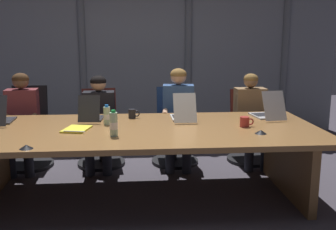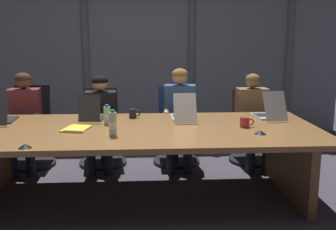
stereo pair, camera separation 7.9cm
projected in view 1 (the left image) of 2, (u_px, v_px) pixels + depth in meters
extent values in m
plane|color=#47424C|center=(141.00, 197.00, 3.99)|extent=(13.27, 13.27, 0.00)
cube|color=olive|center=(140.00, 131.00, 3.85)|extent=(3.54, 1.49, 0.05)
cube|color=black|center=(140.00, 137.00, 3.87)|extent=(3.01, 0.10, 0.06)
cube|color=brown|center=(288.00, 162.00, 4.04)|extent=(0.08, 1.26, 0.67)
cube|color=gray|center=(138.00, 39.00, 6.34)|extent=(6.64, 0.10, 3.12)
cylinder|color=slate|center=(82.00, 39.00, 6.22)|extent=(0.12, 0.12, 3.06)
cylinder|color=slate|center=(188.00, 39.00, 6.35)|extent=(0.12, 0.12, 3.06)
cylinder|color=slate|center=(286.00, 39.00, 6.48)|extent=(0.12, 0.12, 3.06)
cube|color=#2D2D33|center=(3.00, 121.00, 4.14)|extent=(0.24, 0.35, 0.02)
cube|color=black|center=(4.00, 119.00, 4.16)|extent=(0.20, 0.20, 0.00)
cube|color=#2D2D33|center=(93.00, 118.00, 4.25)|extent=(0.24, 0.31, 0.02)
cube|color=black|center=(93.00, 117.00, 4.27)|extent=(0.20, 0.18, 0.00)
cube|color=#2D2D33|center=(89.00, 109.00, 4.04)|extent=(0.23, 0.11, 0.27)
cube|color=black|center=(89.00, 108.00, 4.04)|extent=(0.21, 0.09, 0.24)
cube|color=beige|center=(182.00, 117.00, 4.30)|extent=(0.24, 0.34, 0.02)
cube|color=black|center=(182.00, 116.00, 4.33)|extent=(0.20, 0.19, 0.00)
cube|color=beige|center=(185.00, 108.00, 4.04)|extent=(0.24, 0.15, 0.29)
cube|color=black|center=(185.00, 107.00, 4.04)|extent=(0.21, 0.13, 0.26)
cube|color=#BCBCC1|center=(264.00, 116.00, 4.40)|extent=(0.28, 0.37, 0.02)
cube|color=black|center=(263.00, 114.00, 4.42)|extent=(0.22, 0.21, 0.00)
cube|color=#BCBCC1|center=(274.00, 106.00, 4.13)|extent=(0.25, 0.17, 0.30)
cube|color=black|center=(274.00, 105.00, 4.14)|extent=(0.23, 0.15, 0.27)
cube|color=black|center=(27.00, 132.00, 4.86)|extent=(0.48, 0.48, 0.08)
cube|color=black|center=(30.00, 106.00, 5.01)|extent=(0.43, 0.12, 0.52)
cylinder|color=#262628|center=(28.00, 149.00, 4.90)|extent=(0.05, 0.05, 0.36)
cylinder|color=black|center=(29.00, 164.00, 4.94)|extent=(0.60, 0.60, 0.04)
cube|color=#511E19|center=(100.00, 131.00, 4.93)|extent=(0.53, 0.53, 0.08)
cube|color=#511E19|center=(99.00, 106.00, 5.08)|extent=(0.44, 0.16, 0.48)
cylinder|color=#262628|center=(101.00, 148.00, 4.97)|extent=(0.05, 0.05, 0.36)
cylinder|color=black|center=(102.00, 163.00, 5.01)|extent=(0.60, 0.60, 0.04)
cube|color=navy|center=(175.00, 130.00, 5.00)|extent=(0.49, 0.49, 0.08)
cube|color=navy|center=(173.00, 105.00, 5.16)|extent=(0.43, 0.12, 0.49)
cylinder|color=#262628|center=(175.00, 146.00, 5.04)|extent=(0.05, 0.05, 0.36)
cylinder|color=black|center=(175.00, 161.00, 5.08)|extent=(0.60, 0.60, 0.04)
cube|color=#511E19|center=(251.00, 128.00, 5.08)|extent=(0.51, 0.51, 0.08)
cube|color=#511E19|center=(246.00, 105.00, 5.24)|extent=(0.44, 0.14, 0.45)
cylinder|color=#262628|center=(250.00, 144.00, 5.12)|extent=(0.05, 0.05, 0.36)
cylinder|color=black|center=(250.00, 159.00, 5.16)|extent=(0.60, 0.60, 0.04)
cube|color=brown|center=(23.00, 110.00, 4.78)|extent=(0.39, 0.25, 0.50)
sphere|color=brown|center=(20.00, 81.00, 4.71)|extent=(0.19, 0.19, 0.19)
ellipsoid|color=#472D19|center=(20.00, 79.00, 4.70)|extent=(0.20, 0.20, 0.15)
cylinder|color=brown|center=(36.00, 104.00, 4.79)|extent=(0.08, 0.14, 0.27)
cylinder|color=brown|center=(33.00, 117.00, 4.61)|extent=(0.09, 0.30, 0.06)
cylinder|color=brown|center=(9.00, 105.00, 4.74)|extent=(0.08, 0.14, 0.27)
cylinder|color=brown|center=(5.00, 118.00, 4.56)|extent=(0.09, 0.30, 0.06)
cylinder|color=#262833|center=(30.00, 136.00, 4.66)|extent=(0.16, 0.41, 0.13)
cylinder|color=#262833|center=(28.00, 158.00, 4.53)|extent=(0.11, 0.11, 0.46)
cylinder|color=#262833|center=(12.00, 136.00, 4.62)|extent=(0.16, 0.41, 0.13)
cylinder|color=#262833|center=(10.00, 159.00, 4.49)|extent=(0.11, 0.11, 0.46)
cube|color=black|center=(99.00, 110.00, 4.85)|extent=(0.38, 0.23, 0.47)
sphere|color=tan|center=(98.00, 83.00, 4.79)|extent=(0.19, 0.19, 0.19)
ellipsoid|color=black|center=(98.00, 81.00, 4.78)|extent=(0.20, 0.20, 0.15)
cylinder|color=black|center=(112.00, 107.00, 4.86)|extent=(0.07, 0.14, 0.27)
cylinder|color=tan|center=(112.00, 119.00, 4.68)|extent=(0.07, 0.30, 0.06)
cylinder|color=black|center=(86.00, 107.00, 4.83)|extent=(0.07, 0.14, 0.27)
cylinder|color=tan|center=(84.00, 120.00, 4.65)|extent=(0.07, 0.30, 0.06)
cylinder|color=#262833|center=(107.00, 134.00, 4.72)|extent=(0.14, 0.40, 0.13)
cylinder|color=#262833|center=(107.00, 156.00, 4.59)|extent=(0.11, 0.11, 0.46)
cylinder|color=#262833|center=(90.00, 135.00, 4.70)|extent=(0.14, 0.40, 0.13)
cylinder|color=#262833|center=(90.00, 157.00, 4.57)|extent=(0.11, 0.11, 0.46)
cube|color=#335184|center=(178.00, 106.00, 4.92)|extent=(0.40, 0.26, 0.54)
sphere|color=tan|center=(178.00, 76.00, 4.85)|extent=(0.20, 0.20, 0.20)
ellipsoid|color=olive|center=(178.00, 74.00, 4.84)|extent=(0.21, 0.21, 0.15)
cylinder|color=#335184|center=(191.00, 100.00, 4.91)|extent=(0.08, 0.14, 0.27)
cylinder|color=tan|center=(192.00, 112.00, 4.72)|extent=(0.09, 0.30, 0.06)
cylinder|color=#335184|center=(165.00, 100.00, 4.91)|extent=(0.08, 0.14, 0.27)
cylinder|color=tan|center=(165.00, 112.00, 4.73)|extent=(0.09, 0.30, 0.06)
cylinder|color=#262833|center=(186.00, 133.00, 4.79)|extent=(0.17, 0.41, 0.13)
cylinder|color=#262833|center=(187.00, 155.00, 4.65)|extent=(0.11, 0.11, 0.46)
cylinder|color=#262833|center=(170.00, 133.00, 4.79)|extent=(0.17, 0.41, 0.13)
cylinder|color=#262833|center=(170.00, 154.00, 4.66)|extent=(0.11, 0.11, 0.46)
cube|color=olive|center=(250.00, 107.00, 5.00)|extent=(0.38, 0.22, 0.49)
sphere|color=#8C6647|center=(251.00, 81.00, 4.93)|extent=(0.18, 0.18, 0.18)
ellipsoid|color=olive|center=(251.00, 79.00, 4.93)|extent=(0.18, 0.18, 0.14)
cylinder|color=olive|center=(262.00, 103.00, 5.00)|extent=(0.07, 0.14, 0.27)
cylinder|color=#8C6647|center=(267.00, 115.00, 4.82)|extent=(0.07, 0.30, 0.06)
cylinder|color=olive|center=(238.00, 103.00, 4.98)|extent=(0.07, 0.14, 0.27)
cylinder|color=#8C6647|center=(242.00, 115.00, 4.79)|extent=(0.07, 0.30, 0.06)
cylinder|color=#262833|center=(261.00, 131.00, 4.87)|extent=(0.13, 0.40, 0.13)
cylinder|color=#262833|center=(265.00, 152.00, 4.74)|extent=(0.11, 0.11, 0.46)
cylinder|color=#262833|center=(246.00, 132.00, 4.85)|extent=(0.13, 0.40, 0.13)
cylinder|color=#262833|center=(249.00, 153.00, 4.72)|extent=(0.11, 0.11, 0.46)
cylinder|color=#ADD1B2|center=(114.00, 124.00, 3.52)|extent=(0.07, 0.07, 0.22)
cylinder|color=white|center=(114.00, 126.00, 3.52)|extent=(0.07, 0.07, 0.07)
cylinder|color=green|center=(113.00, 111.00, 3.49)|extent=(0.04, 0.04, 0.02)
cylinder|color=#ADD1B2|center=(107.00, 116.00, 3.99)|extent=(0.07, 0.07, 0.18)
cylinder|color=white|center=(107.00, 117.00, 3.99)|extent=(0.07, 0.07, 0.05)
cylinder|color=blue|center=(107.00, 106.00, 3.97)|extent=(0.04, 0.04, 0.02)
cylinder|color=black|center=(132.00, 114.00, 4.31)|extent=(0.08, 0.08, 0.10)
torus|color=black|center=(137.00, 114.00, 4.31)|extent=(0.07, 0.01, 0.07)
cylinder|color=#B2332D|center=(245.00, 122.00, 3.90)|extent=(0.09, 0.09, 0.10)
torus|color=#B2332D|center=(250.00, 122.00, 3.90)|extent=(0.07, 0.01, 0.07)
cone|color=black|center=(261.00, 132.00, 3.62)|extent=(0.11, 0.11, 0.03)
cone|color=black|center=(26.00, 147.00, 3.13)|extent=(0.11, 0.11, 0.03)
cube|color=yellow|center=(77.00, 129.00, 3.77)|extent=(0.28, 0.34, 0.02)
cylinder|color=silver|center=(74.00, 131.00, 3.62)|extent=(0.21, 0.06, 0.01)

